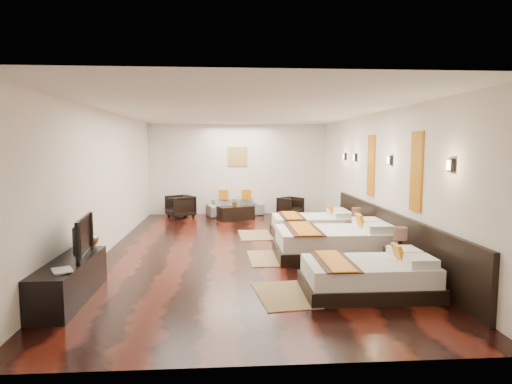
{
  "coord_description": "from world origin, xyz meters",
  "views": [
    {
      "loc": [
        -0.35,
        -8.68,
        2.1
      ],
      "look_at": [
        0.3,
        0.79,
        1.1
      ],
      "focal_mm": 30.21,
      "sensor_mm": 36.0,
      "label": 1
    }
  ],
  "objects": [
    {
      "name": "coffee_table",
      "position": [
        -0.09,
        3.61,
        0.2
      ],
      "size": [
        1.11,
        0.83,
        0.4
      ],
      "primitive_type": "cube",
      "rotation": [
        0.0,
        0.0,
        0.38
      ],
      "color": "black",
      "rests_on": "floor"
    },
    {
      "name": "sofa",
      "position": [
        -0.09,
        4.45,
        0.25
      ],
      "size": [
        1.81,
        1.12,
        0.49
      ],
      "primitive_type": "imported",
      "rotation": [
        0.0,
        0.0,
        0.29
      ],
      "color": "slate",
      "rests_on": "floor"
    },
    {
      "name": "jute_mat_far",
      "position": [
        0.33,
        1.4,
        0.01
      ],
      "size": [
        0.8,
        1.23,
        0.01
      ],
      "primitive_type": "cube",
      "rotation": [
        0.0,
        0.0,
        0.04
      ],
      "color": "olive",
      "rests_on": "floor"
    },
    {
      "name": "back_wall",
      "position": [
        0.0,
        4.75,
        1.4
      ],
      "size": [
        5.5,
        0.01,
        2.8
      ],
      "primitive_type": "cube",
      "color": "silver",
      "rests_on": "floor"
    },
    {
      "name": "jute_mat_mid",
      "position": [
        0.44,
        -0.77,
        0.01
      ],
      "size": [
        0.8,
        1.23,
        0.01
      ],
      "primitive_type": "cube",
      "rotation": [
        0.0,
        0.0,
        0.04
      ],
      "color": "olive",
      "rests_on": "floor"
    },
    {
      "name": "sconce_mid",
      "position": [
        2.7,
        -0.8,
        1.85
      ],
      "size": [
        0.07,
        0.12,
        0.18
      ],
      "color": "black",
      "rests_on": "right_wall"
    },
    {
      "name": "headboard_panel",
      "position": [
        2.71,
        -0.8,
        0.45
      ],
      "size": [
        0.08,
        6.6,
        0.9
      ],
      "primitive_type": "cube",
      "color": "black",
      "rests_on": "floor"
    },
    {
      "name": "nightstand_a",
      "position": [
        2.44,
        -2.03,
        0.28
      ],
      "size": [
        0.41,
        0.41,
        0.81
      ],
      "color": "black",
      "rests_on": "floor"
    },
    {
      "name": "sconce_lounge",
      "position": [
        2.7,
        2.3,
        1.85
      ],
      "size": [
        0.07,
        0.12,
        0.18
      ],
      "color": "black",
      "rests_on": "right_wall"
    },
    {
      "name": "tv",
      "position": [
        -2.45,
        -2.58,
        0.84
      ],
      "size": [
        0.25,
        1.0,
        0.57
      ],
      "primitive_type": "imported",
      "rotation": [
        0.0,
        0.0,
        1.69
      ],
      "color": "black",
      "rests_on": "tv_console"
    },
    {
      "name": "tv_console",
      "position": [
        -2.5,
        -2.79,
        0.28
      ],
      "size": [
        0.5,
        1.8,
        0.55
      ],
      "primitive_type": "cube",
      "color": "black",
      "rests_on": "floor"
    },
    {
      "name": "bed_near",
      "position": [
        1.69,
        -2.77,
        0.24
      ],
      "size": [
        1.86,
        1.17,
        0.71
      ],
      "color": "black",
      "rests_on": "floor"
    },
    {
      "name": "sconce_near",
      "position": [
        2.7,
        -3.0,
        1.85
      ],
      "size": [
        0.07,
        0.12,
        0.18
      ],
      "color": "black",
      "rests_on": "right_wall"
    },
    {
      "name": "nightstand_b",
      "position": [
        2.44,
        0.33,
        0.28
      ],
      "size": [
        0.4,
        0.4,
        0.79
      ],
      "color": "black",
      "rests_on": "floor"
    },
    {
      "name": "left_wall",
      "position": [
        -2.75,
        0.0,
        1.4
      ],
      "size": [
        0.01,
        9.5,
        2.8
      ],
      "primitive_type": "cube",
      "color": "silver",
      "rests_on": "floor"
    },
    {
      "name": "armchair_right",
      "position": [
        1.6,
        4.27,
        0.28
      ],
      "size": [
        0.87,
        0.87,
        0.57
      ],
      "primitive_type": "imported",
      "rotation": [
        0.0,
        0.0,
        0.68
      ],
      "color": "black",
      "rests_on": "floor"
    },
    {
      "name": "orange_panel_a",
      "position": [
        2.73,
        -1.9,
        1.7
      ],
      "size": [
        0.04,
        0.4,
        1.3
      ],
      "primitive_type": "cube",
      "color": "#D86014",
      "rests_on": "right_wall"
    },
    {
      "name": "right_wall",
      "position": [
        2.75,
        0.0,
        1.4
      ],
      "size": [
        0.01,
        9.5,
        2.8
      ],
      "primitive_type": "cube",
      "color": "silver",
      "rests_on": "floor"
    },
    {
      "name": "sconce_far",
      "position": [
        2.7,
        1.4,
        1.85
      ],
      "size": [
        0.07,
        0.12,
        0.18
      ],
      "color": "black",
      "rests_on": "right_wall"
    },
    {
      "name": "bed_far",
      "position": [
        1.69,
        1.26,
        0.25
      ],
      "size": [
        1.91,
        1.2,
        0.73
      ],
      "color": "black",
      "rests_on": "floor"
    },
    {
      "name": "floor",
      "position": [
        0.0,
        0.0,
        0.0
      ],
      "size": [
        5.5,
        9.5,
        0.01
      ],
      "primitive_type": "cube",
      "color": "black",
      "rests_on": "ground"
    },
    {
      "name": "book",
      "position": [
        -2.5,
        -3.36,
        0.56
      ],
      "size": [
        0.34,
        0.37,
        0.03
      ],
      "primitive_type": "imported",
      "rotation": [
        0.0,
        0.0,
        0.49
      ],
      "color": "black",
      "rests_on": "tv_console"
    },
    {
      "name": "bed_mid",
      "position": [
        1.7,
        -0.76,
        0.29
      ],
      "size": [
        2.19,
        1.37,
        0.83
      ],
      "color": "black",
      "rests_on": "floor"
    },
    {
      "name": "armchair_left",
      "position": [
        -1.73,
        4.17,
        0.33
      ],
      "size": [
        0.99,
        0.98,
        0.66
      ],
      "primitive_type": "imported",
      "rotation": [
        0.0,
        0.0,
        -1.04
      ],
      "color": "black",
      "rests_on": "floor"
    },
    {
      "name": "ceiling",
      "position": [
        0.0,
        0.0,
        2.8
      ],
      "size": [
        5.5,
        9.5,
        0.01
      ],
      "primitive_type": "cube",
      "color": "white",
      "rests_on": "floor"
    },
    {
      "name": "table_plant",
      "position": [
        -0.12,
        3.56,
        0.53
      ],
      "size": [
        0.28,
        0.25,
        0.27
      ],
      "primitive_type": "imported",
      "rotation": [
        0.0,
        0.0,
        0.19
      ],
      "color": "#296220",
      "rests_on": "coffee_table"
    },
    {
      "name": "orange_panel_b",
      "position": [
        2.73,
        0.3,
        1.7
      ],
      "size": [
        0.04,
        0.4,
        1.3
      ],
      "primitive_type": "cube",
      "color": "#D86014",
      "rests_on": "right_wall"
    },
    {
      "name": "figurine",
      "position": [
        -2.5,
        -1.97,
        0.72
      ],
      "size": [
        0.4,
        0.4,
        0.33
      ],
      "primitive_type": "imported",
      "rotation": [
        0.0,
        0.0,
        0.31
      ],
      "color": "brown",
      "rests_on": "tv_console"
    },
    {
      "name": "jute_mat_near",
      "position": [
        0.46,
        -2.81,
        0.01
      ],
      "size": [
        0.9,
        1.29,
        0.01
      ],
      "primitive_type": "cube",
      "rotation": [
        0.0,
        0.0,
        0.13
      ],
      "color": "olive",
      "rests_on": "floor"
    },
    {
      "name": "gold_artwork",
      "position": [
        0.0,
        4.73,
        1.8
      ],
      "size": [
        0.6,
        0.04,
        0.6
      ],
      "primitive_type": "cube",
      "color": "#AD873F",
      "rests_on": "back_wall"
    }
  ]
}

